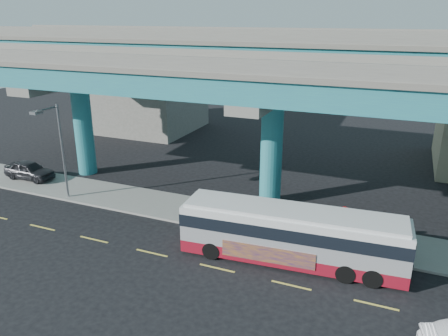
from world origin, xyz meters
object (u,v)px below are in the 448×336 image
at_px(street_lamp, 55,139).
at_px(stop_sign, 344,218).
at_px(transit_bus, 292,233).
at_px(parked_car, 29,170).

distance_m(street_lamp, stop_sign, 19.60).
bearing_deg(stop_sign, transit_bus, -123.29).
bearing_deg(street_lamp, parked_car, 157.34).
height_order(parked_car, stop_sign, stop_sign).
distance_m(transit_bus, street_lamp, 17.39).
bearing_deg(transit_bus, stop_sign, 39.69).
bearing_deg(street_lamp, stop_sign, 2.10).
bearing_deg(street_lamp, transit_bus, -5.20).
bearing_deg(transit_bus, street_lamp, 170.47).
relative_size(transit_bus, parked_car, 2.85).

